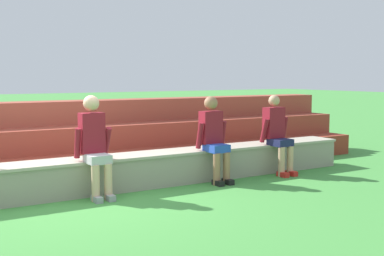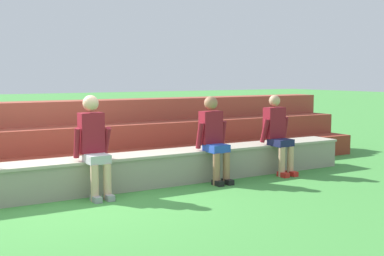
# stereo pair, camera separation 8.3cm
# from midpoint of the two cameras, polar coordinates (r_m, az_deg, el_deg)

# --- Properties ---
(ground_plane) EXTENTS (80.00, 80.00, 0.00)m
(ground_plane) POSITION_cam_midpoint_polar(r_m,az_deg,el_deg) (7.29, -12.58, -7.71)
(ground_plane) COLOR #428E3D
(stone_seating_wall) EXTENTS (10.03, 0.60, 0.50)m
(stone_seating_wall) POSITION_cam_midpoint_polar(r_m,az_deg,el_deg) (7.50, -13.30, -5.26)
(stone_seating_wall) COLOR gray
(stone_seating_wall) RESTS_ON ground
(brick_bleachers) EXTENTS (12.78, 1.69, 1.23)m
(brick_bleachers) POSITION_cam_midpoint_polar(r_m,az_deg,el_deg) (9.02, -16.52, -2.11)
(brick_bleachers) COLOR maroon
(brick_bleachers) RESTS_ON ground
(person_far_left) EXTENTS (0.51, 0.61, 1.42)m
(person_far_left) POSITION_cam_midpoint_polar(r_m,az_deg,el_deg) (7.25, -10.47, -1.66)
(person_far_left) COLOR #DBAD89
(person_far_left) RESTS_ON ground
(person_left_of_center) EXTENTS (0.52, 0.57, 1.36)m
(person_left_of_center) POSITION_cam_midpoint_polar(r_m,az_deg,el_deg) (8.13, 2.72, -0.96)
(person_left_of_center) COLOR #996B4C
(person_left_of_center) RESTS_ON ground
(person_center) EXTENTS (0.53, 0.57, 1.35)m
(person_center) POSITION_cam_midpoint_polar(r_m,az_deg,el_deg) (8.93, 9.73, -0.51)
(person_center) COLOR tan
(person_center) RESTS_ON ground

